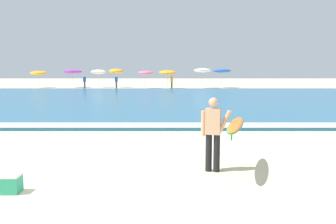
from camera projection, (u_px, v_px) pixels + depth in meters
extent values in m
plane|color=beige|center=(71.00, 181.00, 7.89)|extent=(160.00, 160.00, 0.00)
cube|color=teal|center=(140.00, 99.00, 28.02)|extent=(120.00, 28.00, 0.14)
cube|color=white|center=(115.00, 125.00, 14.71)|extent=(120.00, 1.26, 0.01)
cylinder|color=black|center=(207.00, 153.00, 8.60)|extent=(0.15, 0.15, 0.88)
cylinder|color=black|center=(215.00, 153.00, 8.55)|extent=(0.15, 0.15, 0.88)
cube|color=tan|center=(212.00, 121.00, 8.49)|extent=(0.39, 0.30, 0.60)
sphere|color=tan|center=(212.00, 102.00, 8.44)|extent=(0.22, 0.22, 0.22)
cylinder|color=tan|center=(202.00, 123.00, 8.55)|extent=(0.10, 0.10, 0.58)
cylinder|color=tan|center=(224.00, 121.00, 8.43)|extent=(0.33, 0.18, 0.51)
ellipsoid|color=orange|center=(234.00, 124.00, 8.36)|extent=(0.90, 2.34, 0.11)
ellipsoid|color=green|center=(234.00, 125.00, 8.36)|extent=(0.95, 2.44, 0.06)
cube|color=green|center=(230.00, 137.00, 7.47)|extent=(0.06, 0.14, 0.14)
cylinder|color=beige|center=(37.00, 81.00, 45.44)|extent=(0.05, 0.05, 1.77)
ellipsoid|color=#F4A31E|center=(37.00, 73.00, 45.33)|extent=(2.01, 2.05, 0.67)
cylinder|color=beige|center=(72.00, 80.00, 45.69)|extent=(0.05, 0.05, 1.92)
ellipsoid|color=purple|center=(71.00, 72.00, 45.57)|extent=(2.23, 2.25, 0.53)
cylinder|color=beige|center=(97.00, 80.00, 46.16)|extent=(0.05, 0.05, 1.87)
ellipsoid|color=white|center=(97.00, 72.00, 46.04)|extent=(1.88, 1.90, 0.64)
cylinder|color=beige|center=(115.00, 80.00, 45.93)|extent=(0.05, 0.05, 1.97)
ellipsoid|color=#F4A31E|center=(115.00, 71.00, 45.81)|extent=(1.80, 1.84, 0.72)
cylinder|color=beige|center=(144.00, 81.00, 44.27)|extent=(0.05, 0.05, 1.79)
ellipsoid|color=pink|center=(144.00, 73.00, 44.16)|extent=(1.80, 1.81, 0.55)
cylinder|color=beige|center=(166.00, 81.00, 44.31)|extent=(0.05, 0.05, 1.83)
ellipsoid|color=#F4A31E|center=(166.00, 72.00, 44.19)|extent=(2.06, 2.09, 0.66)
cylinder|color=beige|center=(201.00, 80.00, 44.76)|extent=(0.05, 0.05, 2.08)
ellipsoid|color=white|center=(201.00, 70.00, 44.62)|extent=(2.09, 2.10, 0.56)
cylinder|color=beige|center=(220.00, 80.00, 45.30)|extent=(0.05, 0.05, 2.03)
ellipsoid|color=blue|center=(220.00, 71.00, 45.17)|extent=(2.25, 2.27, 0.59)
cylinder|color=#383842|center=(83.00, 85.00, 42.97)|extent=(0.20, 0.20, 0.84)
cube|color=#2D4CA5|center=(83.00, 79.00, 42.89)|extent=(0.32, 0.20, 0.54)
sphere|color=tan|center=(83.00, 76.00, 42.84)|extent=(0.20, 0.20, 0.20)
cylinder|color=#383842|center=(170.00, 85.00, 43.96)|extent=(0.20, 0.20, 0.84)
cube|color=orange|center=(170.00, 79.00, 43.88)|extent=(0.32, 0.20, 0.54)
sphere|color=beige|center=(170.00, 76.00, 43.84)|extent=(0.20, 0.20, 0.20)
cylinder|color=#383842|center=(115.00, 85.00, 42.93)|extent=(0.20, 0.20, 0.84)
cube|color=#2D4CA5|center=(115.00, 79.00, 42.85)|extent=(0.32, 0.20, 0.54)
sphere|color=tan|center=(115.00, 76.00, 42.81)|extent=(0.20, 0.20, 0.20)
cube|color=#2D9E75|center=(6.00, 185.00, 7.11)|extent=(0.48, 0.34, 0.32)
cube|color=white|center=(6.00, 175.00, 7.09)|extent=(0.49, 0.35, 0.05)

